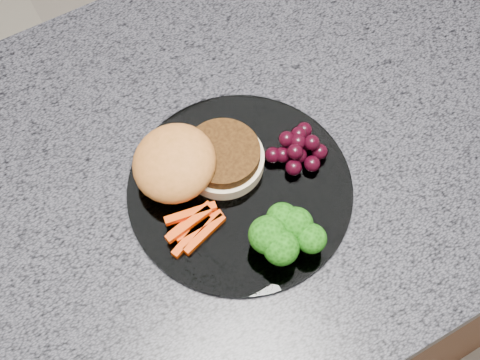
# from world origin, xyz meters

# --- Properties ---
(island_cabinet) EXTENTS (1.20, 0.60, 0.86)m
(island_cabinet) POSITION_xyz_m (0.00, 0.00, 0.43)
(island_cabinet) COLOR #56301D
(island_cabinet) RESTS_ON ground
(countertop) EXTENTS (1.20, 0.60, 0.04)m
(countertop) POSITION_xyz_m (0.00, 0.00, 0.88)
(countertop) COLOR #45454E
(countertop) RESTS_ON island_cabinet
(plate) EXTENTS (0.26, 0.26, 0.01)m
(plate) POSITION_xyz_m (0.01, -0.05, 0.90)
(plate) COLOR white
(plate) RESTS_ON countertop
(burger) EXTENTS (0.16, 0.11, 0.05)m
(burger) POSITION_xyz_m (-0.03, -0.00, 0.93)
(burger) COLOR beige
(burger) RESTS_ON plate
(carrot_sticks) EXTENTS (0.07, 0.05, 0.02)m
(carrot_sticks) POSITION_xyz_m (-0.06, -0.07, 0.91)
(carrot_sticks) COLOR #E03C03
(carrot_sticks) RESTS_ON plate
(broccoli) EXTENTS (0.08, 0.07, 0.05)m
(broccoli) POSITION_xyz_m (0.02, -0.13, 0.93)
(broccoli) COLOR #5E9636
(broccoli) RESTS_ON plate
(grape_bunch) EXTENTS (0.07, 0.06, 0.03)m
(grape_bunch) POSITION_xyz_m (0.09, -0.04, 0.92)
(grape_bunch) COLOR black
(grape_bunch) RESTS_ON plate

